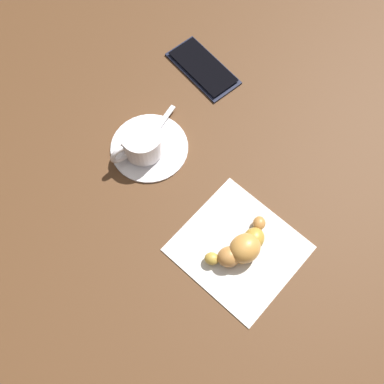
{
  "coord_description": "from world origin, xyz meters",
  "views": [
    {
      "loc": [
        0.21,
        -0.24,
        0.73
      ],
      "look_at": [
        0.01,
        0.0,
        0.02
      ],
      "focal_mm": 43.8,
      "sensor_mm": 36.0,
      "label": 1
    }
  ],
  "objects_px": {
    "croissant": "(243,247)",
    "sugar_packet": "(135,136)",
    "saucer": "(149,147)",
    "napkin": "(239,248)",
    "teaspoon": "(149,139)",
    "espresso_cup": "(141,143)",
    "cell_phone": "(203,68)"
  },
  "relations": [
    {
      "from": "saucer",
      "to": "croissant",
      "type": "relative_size",
      "value": 1.09
    },
    {
      "from": "espresso_cup",
      "to": "croissant",
      "type": "xyz_separation_m",
      "value": [
        0.24,
        -0.03,
        -0.01
      ]
    },
    {
      "from": "espresso_cup",
      "to": "cell_phone",
      "type": "xyz_separation_m",
      "value": [
        -0.03,
        0.21,
        -0.03
      ]
    },
    {
      "from": "espresso_cup",
      "to": "napkin",
      "type": "distance_m",
      "value": 0.24
    },
    {
      "from": "espresso_cup",
      "to": "sugar_packet",
      "type": "xyz_separation_m",
      "value": [
        -0.03,
        0.01,
        -0.02
      ]
    },
    {
      "from": "teaspoon",
      "to": "croissant",
      "type": "height_order",
      "value": "croissant"
    },
    {
      "from": "napkin",
      "to": "cell_phone",
      "type": "distance_m",
      "value": 0.36
    },
    {
      "from": "cell_phone",
      "to": "sugar_packet",
      "type": "bearing_deg",
      "value": -89.11
    },
    {
      "from": "saucer",
      "to": "napkin",
      "type": "height_order",
      "value": "saucer"
    },
    {
      "from": "croissant",
      "to": "cell_phone",
      "type": "relative_size",
      "value": 0.8
    },
    {
      "from": "cell_phone",
      "to": "croissant",
      "type": "bearing_deg",
      "value": -41.5
    },
    {
      "from": "espresso_cup",
      "to": "teaspoon",
      "type": "bearing_deg",
      "value": 100.65
    },
    {
      "from": "espresso_cup",
      "to": "napkin",
      "type": "height_order",
      "value": "espresso_cup"
    },
    {
      "from": "teaspoon",
      "to": "sugar_packet",
      "type": "relative_size",
      "value": 1.72
    },
    {
      "from": "saucer",
      "to": "sugar_packet",
      "type": "distance_m",
      "value": 0.03
    },
    {
      "from": "saucer",
      "to": "teaspoon",
      "type": "bearing_deg",
      "value": 128.07
    },
    {
      "from": "napkin",
      "to": "croissant",
      "type": "height_order",
      "value": "croissant"
    },
    {
      "from": "napkin",
      "to": "cell_phone",
      "type": "relative_size",
      "value": 1.17
    },
    {
      "from": "espresso_cup",
      "to": "teaspoon",
      "type": "relative_size",
      "value": 0.8
    },
    {
      "from": "espresso_cup",
      "to": "croissant",
      "type": "relative_size",
      "value": 0.76
    },
    {
      "from": "espresso_cup",
      "to": "cell_phone",
      "type": "bearing_deg",
      "value": 98.4
    },
    {
      "from": "teaspoon",
      "to": "sugar_packet",
      "type": "height_order",
      "value": "teaspoon"
    },
    {
      "from": "teaspoon",
      "to": "cell_phone",
      "type": "bearing_deg",
      "value": 98.11
    },
    {
      "from": "espresso_cup",
      "to": "croissant",
      "type": "height_order",
      "value": "espresso_cup"
    },
    {
      "from": "croissant",
      "to": "sugar_packet",
      "type": "bearing_deg",
      "value": 170.28
    },
    {
      "from": "napkin",
      "to": "croissant",
      "type": "bearing_deg",
      "value": 3.19
    },
    {
      "from": "napkin",
      "to": "saucer",
      "type": "bearing_deg",
      "value": 168.41
    },
    {
      "from": "espresso_cup",
      "to": "sugar_packet",
      "type": "distance_m",
      "value": 0.04
    },
    {
      "from": "espresso_cup",
      "to": "teaspoon",
      "type": "xyz_separation_m",
      "value": [
        -0.0,
        0.02,
        -0.02
      ]
    },
    {
      "from": "saucer",
      "to": "napkin",
      "type": "bearing_deg",
      "value": -11.59
    },
    {
      "from": "croissant",
      "to": "cell_phone",
      "type": "distance_m",
      "value": 0.37
    },
    {
      "from": "saucer",
      "to": "croissant",
      "type": "height_order",
      "value": "croissant"
    }
  ]
}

